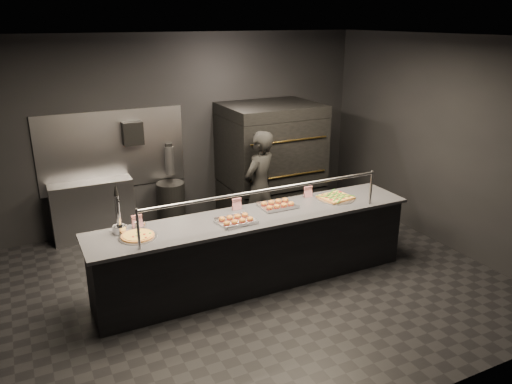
% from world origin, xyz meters
% --- Properties ---
extents(room, '(6.04, 6.00, 3.00)m').
position_xyz_m(room, '(-0.02, 0.05, 1.50)').
color(room, black).
rests_on(room, ground).
extents(service_counter, '(4.10, 0.78, 1.37)m').
position_xyz_m(service_counter, '(0.00, -0.00, 0.46)').
color(service_counter, black).
rests_on(service_counter, ground).
extents(pizza_oven, '(1.50, 1.23, 1.91)m').
position_xyz_m(pizza_oven, '(1.20, 1.90, 0.97)').
color(pizza_oven, black).
rests_on(pizza_oven, ground).
extents(prep_shelf, '(1.20, 0.35, 0.90)m').
position_xyz_m(prep_shelf, '(-1.60, 2.32, 0.45)').
color(prep_shelf, '#99999E').
rests_on(prep_shelf, ground).
extents(towel_dispenser, '(0.30, 0.20, 0.35)m').
position_xyz_m(towel_dispenser, '(-0.90, 2.39, 1.55)').
color(towel_dispenser, black).
rests_on(towel_dispenser, room).
extents(fire_extinguisher, '(0.14, 0.14, 0.51)m').
position_xyz_m(fire_extinguisher, '(-0.35, 2.40, 1.06)').
color(fire_extinguisher, '#B2B2B7').
rests_on(fire_extinguisher, room).
extents(beer_tap, '(0.16, 0.22, 0.60)m').
position_xyz_m(beer_tap, '(-1.60, 0.20, 1.09)').
color(beer_tap, silver).
rests_on(beer_tap, service_counter).
extents(round_pizza, '(0.42, 0.42, 0.03)m').
position_xyz_m(round_pizza, '(-1.45, -0.01, 0.94)').
color(round_pizza, silver).
rests_on(round_pizza, service_counter).
extents(slider_tray_a, '(0.49, 0.40, 0.07)m').
position_xyz_m(slider_tray_a, '(-0.31, -0.09, 0.95)').
color(slider_tray_a, silver).
rests_on(slider_tray_a, service_counter).
extents(slider_tray_b, '(0.45, 0.33, 0.07)m').
position_xyz_m(slider_tray_b, '(0.38, 0.13, 0.95)').
color(slider_tray_b, silver).
rests_on(slider_tray_b, service_counter).
extents(square_pizza, '(0.50, 0.50, 0.05)m').
position_xyz_m(square_pizza, '(1.21, 0.06, 0.94)').
color(square_pizza, silver).
rests_on(square_pizza, service_counter).
extents(condiment_jar, '(0.14, 0.05, 0.09)m').
position_xyz_m(condiment_jar, '(-1.37, 0.22, 0.96)').
color(condiment_jar, silver).
rests_on(condiment_jar, service_counter).
extents(tent_cards, '(2.42, 0.04, 0.15)m').
position_xyz_m(tent_cards, '(-0.20, 0.28, 1.00)').
color(tent_cards, white).
rests_on(tent_cards, service_counter).
extents(trash_bin, '(0.44, 0.44, 0.74)m').
position_xyz_m(trash_bin, '(-0.41, 2.22, 0.37)').
color(trash_bin, black).
rests_on(trash_bin, ground).
extents(worker, '(0.74, 0.65, 1.70)m').
position_xyz_m(worker, '(0.60, 1.09, 0.85)').
color(worker, black).
rests_on(worker, ground).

